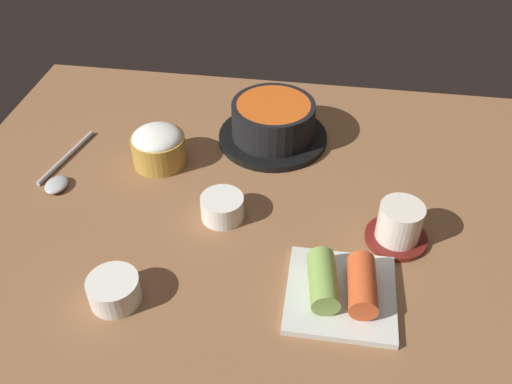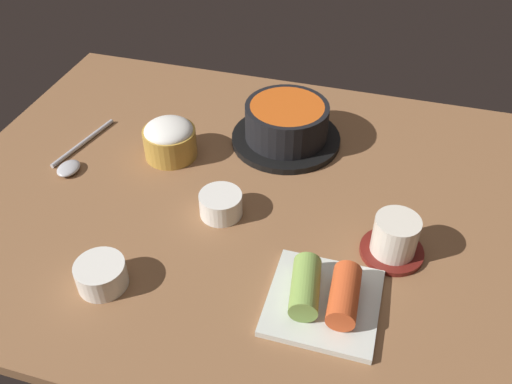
{
  "view_description": "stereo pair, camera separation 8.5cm",
  "coord_description": "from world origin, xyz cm",
  "px_view_note": "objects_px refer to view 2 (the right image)",
  "views": [
    {
      "loc": [
        11.54,
        -65.19,
        60.66
      ],
      "look_at": [
        2.0,
        -2.0,
        5.0
      ],
      "focal_mm": 38.15,
      "sensor_mm": 36.0,
      "label": 1
    },
    {
      "loc": [
        19.8,
        -63.37,
        60.66
      ],
      "look_at": [
        2.0,
        -2.0,
        5.0
      ],
      "focal_mm": 38.15,
      "sensor_mm": 36.0,
      "label": 2
    }
  ],
  "objects_px": {
    "spoon": "(74,160)",
    "kimchi_plate": "(324,296)",
    "banchan_cup_center": "(221,204)",
    "rice_bowl": "(170,139)",
    "stone_pot": "(286,125)",
    "side_bowl_near": "(101,274)",
    "tea_cup_with_saucer": "(395,238)"
  },
  "relations": [
    {
      "from": "spoon",
      "to": "kimchi_plate",
      "type": "bearing_deg",
      "value": -20.81
    },
    {
      "from": "banchan_cup_center",
      "to": "spoon",
      "type": "xyz_separation_m",
      "value": [
        -0.29,
        0.05,
        -0.01
      ]
    },
    {
      "from": "rice_bowl",
      "to": "banchan_cup_center",
      "type": "relative_size",
      "value": 1.38
    },
    {
      "from": "stone_pot",
      "to": "side_bowl_near",
      "type": "bearing_deg",
      "value": -112.14
    },
    {
      "from": "stone_pot",
      "to": "tea_cup_with_saucer",
      "type": "xyz_separation_m",
      "value": [
        0.21,
        -0.23,
        -0.01
      ]
    },
    {
      "from": "banchan_cup_center",
      "to": "kimchi_plate",
      "type": "distance_m",
      "value": 0.23
    },
    {
      "from": "tea_cup_with_saucer",
      "to": "kimchi_plate",
      "type": "distance_m",
      "value": 0.14
    },
    {
      "from": "tea_cup_with_saucer",
      "to": "spoon",
      "type": "height_order",
      "value": "tea_cup_with_saucer"
    },
    {
      "from": "tea_cup_with_saucer",
      "to": "rice_bowl",
      "type": "bearing_deg",
      "value": 161.92
    },
    {
      "from": "tea_cup_with_saucer",
      "to": "side_bowl_near",
      "type": "height_order",
      "value": "tea_cup_with_saucer"
    },
    {
      "from": "rice_bowl",
      "to": "tea_cup_with_saucer",
      "type": "relative_size",
      "value": 1.0
    },
    {
      "from": "stone_pot",
      "to": "side_bowl_near",
      "type": "height_order",
      "value": "stone_pot"
    },
    {
      "from": "stone_pot",
      "to": "spoon",
      "type": "height_order",
      "value": "stone_pot"
    },
    {
      "from": "tea_cup_with_saucer",
      "to": "stone_pot",
      "type": "bearing_deg",
      "value": 133.31
    },
    {
      "from": "spoon",
      "to": "rice_bowl",
      "type": "bearing_deg",
      "value": 23.6
    },
    {
      "from": "spoon",
      "to": "tea_cup_with_saucer",
      "type": "bearing_deg",
      "value": -6.42
    },
    {
      "from": "stone_pot",
      "to": "kimchi_plate",
      "type": "distance_m",
      "value": 0.37
    },
    {
      "from": "stone_pot",
      "to": "tea_cup_with_saucer",
      "type": "relative_size",
      "value": 2.15
    },
    {
      "from": "kimchi_plate",
      "to": "spoon",
      "type": "height_order",
      "value": "kimchi_plate"
    },
    {
      "from": "kimchi_plate",
      "to": "spoon",
      "type": "xyz_separation_m",
      "value": [
        -0.48,
        0.18,
        -0.01
      ]
    },
    {
      "from": "rice_bowl",
      "to": "side_bowl_near",
      "type": "xyz_separation_m",
      "value": [
        0.03,
        -0.3,
        -0.01
      ]
    },
    {
      "from": "rice_bowl",
      "to": "tea_cup_with_saucer",
      "type": "distance_m",
      "value": 0.42
    },
    {
      "from": "kimchi_plate",
      "to": "stone_pot",
      "type": "bearing_deg",
      "value": 111.44
    },
    {
      "from": "spoon",
      "to": "side_bowl_near",
      "type": "bearing_deg",
      "value": -51.92
    },
    {
      "from": "kimchi_plate",
      "to": "side_bowl_near",
      "type": "xyz_separation_m",
      "value": [
        -0.3,
        -0.05,
        0.0
      ]
    },
    {
      "from": "banchan_cup_center",
      "to": "side_bowl_near",
      "type": "distance_m",
      "value": 0.21
    },
    {
      "from": "tea_cup_with_saucer",
      "to": "side_bowl_near",
      "type": "bearing_deg",
      "value": -155.8
    },
    {
      "from": "stone_pot",
      "to": "side_bowl_near",
      "type": "xyz_separation_m",
      "value": [
        -0.16,
        -0.4,
        -0.02
      ]
    },
    {
      "from": "tea_cup_with_saucer",
      "to": "spoon",
      "type": "xyz_separation_m",
      "value": [
        -0.56,
        0.06,
        -0.02
      ]
    },
    {
      "from": "stone_pot",
      "to": "tea_cup_with_saucer",
      "type": "distance_m",
      "value": 0.31
    },
    {
      "from": "rice_bowl",
      "to": "side_bowl_near",
      "type": "distance_m",
      "value": 0.3
    },
    {
      "from": "banchan_cup_center",
      "to": "kimchi_plate",
      "type": "relative_size",
      "value": 0.46
    }
  ]
}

